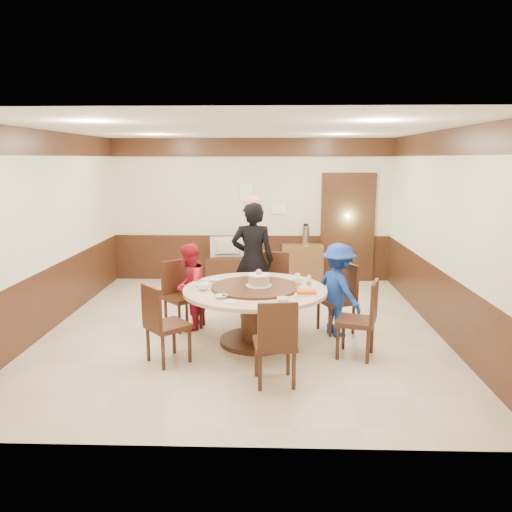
{
  "coord_description": "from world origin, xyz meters",
  "views": [
    {
      "loc": [
        0.4,
        -6.84,
        2.42
      ],
      "look_at": [
        0.19,
        -0.15,
        1.1
      ],
      "focal_mm": 35.0,
      "sensor_mm": 36.0,
      "label": 1
    }
  ],
  "objects_px": {
    "person_blue": "(338,290)",
    "birthday_cake": "(259,280)",
    "shrimp_platter": "(307,293)",
    "person_red": "(189,287)",
    "thermos": "(306,235)",
    "side_cabinet": "(302,264)",
    "banquet_table": "(255,304)",
    "person_standing": "(253,260)",
    "tv_stand": "(228,270)",
    "television": "(228,247)"
  },
  "relations": [
    {
      "from": "person_red",
      "to": "thermos",
      "type": "relative_size",
      "value": 3.28
    },
    {
      "from": "person_standing",
      "to": "side_cabinet",
      "type": "xyz_separation_m",
      "value": [
        0.89,
        2.21,
        -0.52
      ]
    },
    {
      "from": "banquet_table",
      "to": "side_cabinet",
      "type": "xyz_separation_m",
      "value": [
        0.82,
        3.33,
        -0.16
      ]
    },
    {
      "from": "shrimp_platter",
      "to": "side_cabinet",
      "type": "relative_size",
      "value": 0.38
    },
    {
      "from": "shrimp_platter",
      "to": "side_cabinet",
      "type": "bearing_deg",
      "value": 87.32
    },
    {
      "from": "banquet_table",
      "to": "thermos",
      "type": "xyz_separation_m",
      "value": [
        0.88,
        3.33,
        0.41
      ]
    },
    {
      "from": "birthday_cake",
      "to": "thermos",
      "type": "relative_size",
      "value": 0.9
    },
    {
      "from": "tv_stand",
      "to": "television",
      "type": "relative_size",
      "value": 1.21
    },
    {
      "from": "person_blue",
      "to": "thermos",
      "type": "height_order",
      "value": "person_blue"
    },
    {
      "from": "banquet_table",
      "to": "person_blue",
      "type": "distance_m",
      "value": 1.19
    },
    {
      "from": "person_standing",
      "to": "person_red",
      "type": "height_order",
      "value": "person_standing"
    },
    {
      "from": "person_red",
      "to": "tv_stand",
      "type": "relative_size",
      "value": 1.47
    },
    {
      "from": "person_red",
      "to": "shrimp_platter",
      "type": "relative_size",
      "value": 4.16
    },
    {
      "from": "birthday_cake",
      "to": "shrimp_platter",
      "type": "height_order",
      "value": "birthday_cake"
    },
    {
      "from": "person_red",
      "to": "television",
      "type": "bearing_deg",
      "value": -171.6
    },
    {
      "from": "banquet_table",
      "to": "television",
      "type": "bearing_deg",
      "value": 100.93
    },
    {
      "from": "shrimp_platter",
      "to": "thermos",
      "type": "bearing_deg",
      "value": 86.42
    },
    {
      "from": "birthday_cake",
      "to": "side_cabinet",
      "type": "bearing_deg",
      "value": 76.88
    },
    {
      "from": "banquet_table",
      "to": "television",
      "type": "distance_m",
      "value": 3.36
    },
    {
      "from": "side_cabinet",
      "to": "thermos",
      "type": "xyz_separation_m",
      "value": [
        0.06,
        0.0,
        0.56
      ]
    },
    {
      "from": "thermos",
      "to": "television",
      "type": "bearing_deg",
      "value": -178.87
    },
    {
      "from": "shrimp_platter",
      "to": "thermos",
      "type": "relative_size",
      "value": 0.79
    },
    {
      "from": "birthday_cake",
      "to": "television",
      "type": "distance_m",
      "value": 3.36
    },
    {
      "from": "person_red",
      "to": "tv_stand",
      "type": "xyz_separation_m",
      "value": [
        0.32,
        2.77,
        -0.37
      ]
    },
    {
      "from": "thermos",
      "to": "person_standing",
      "type": "bearing_deg",
      "value": -113.29
    },
    {
      "from": "person_red",
      "to": "person_blue",
      "type": "height_order",
      "value": "person_blue"
    },
    {
      "from": "shrimp_platter",
      "to": "television",
      "type": "relative_size",
      "value": 0.43
    },
    {
      "from": "person_blue",
      "to": "side_cabinet",
      "type": "xyz_separation_m",
      "value": [
        -0.31,
        2.98,
        -0.27
      ]
    },
    {
      "from": "television",
      "to": "person_blue",
      "type": "bearing_deg",
      "value": 113.09
    },
    {
      "from": "person_red",
      "to": "shrimp_platter",
      "type": "height_order",
      "value": "person_red"
    },
    {
      "from": "person_standing",
      "to": "shrimp_platter",
      "type": "bearing_deg",
      "value": 117.24
    },
    {
      "from": "person_standing",
      "to": "person_red",
      "type": "bearing_deg",
      "value": 34.37
    },
    {
      "from": "person_standing",
      "to": "banquet_table",
      "type": "bearing_deg",
      "value": 94.06
    },
    {
      "from": "side_cabinet",
      "to": "thermos",
      "type": "relative_size",
      "value": 2.11
    },
    {
      "from": "person_red",
      "to": "shrimp_platter",
      "type": "bearing_deg",
      "value": 77.65
    },
    {
      "from": "banquet_table",
      "to": "person_red",
      "type": "distance_m",
      "value": 1.09
    },
    {
      "from": "person_red",
      "to": "thermos",
      "type": "xyz_separation_m",
      "value": [
        1.83,
        2.8,
        0.32
      ]
    },
    {
      "from": "birthday_cake",
      "to": "tv_stand",
      "type": "bearing_deg",
      "value": 101.8
    },
    {
      "from": "birthday_cake",
      "to": "television",
      "type": "relative_size",
      "value": 0.49
    },
    {
      "from": "person_blue",
      "to": "birthday_cake",
      "type": "height_order",
      "value": "person_blue"
    },
    {
      "from": "television",
      "to": "side_cabinet",
      "type": "relative_size",
      "value": 0.88
    },
    {
      "from": "person_red",
      "to": "birthday_cake",
      "type": "distance_m",
      "value": 1.15
    },
    {
      "from": "television",
      "to": "side_cabinet",
      "type": "distance_m",
      "value": 1.49
    },
    {
      "from": "television",
      "to": "banquet_table",
      "type": "bearing_deg",
      "value": 93.05
    },
    {
      "from": "birthday_cake",
      "to": "banquet_table",
      "type": "bearing_deg",
      "value": -161.58
    },
    {
      "from": "banquet_table",
      "to": "side_cabinet",
      "type": "height_order",
      "value": "banquet_table"
    },
    {
      "from": "person_standing",
      "to": "person_blue",
      "type": "xyz_separation_m",
      "value": [
        1.2,
        -0.77,
        -0.25
      ]
    },
    {
      "from": "shrimp_platter",
      "to": "person_red",
      "type": "bearing_deg",
      "value": 152.7
    },
    {
      "from": "banquet_table",
      "to": "thermos",
      "type": "height_order",
      "value": "thermos"
    },
    {
      "from": "person_standing",
      "to": "side_cabinet",
      "type": "height_order",
      "value": "person_standing"
    }
  ]
}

